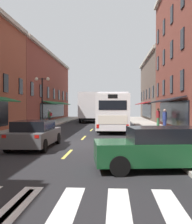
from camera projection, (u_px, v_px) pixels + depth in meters
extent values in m
cube|color=black|center=(78.00, 144.00, 15.80)|extent=(34.80, 80.00, 0.10)
cube|color=#DBCC4C|center=(15.00, 206.00, 5.82)|extent=(0.14, 2.40, 0.01)
cube|color=#DBCC4C|center=(68.00, 154.00, 12.31)|extent=(0.14, 2.40, 0.01)
cube|color=#DBCC4C|center=(84.00, 138.00, 18.79)|extent=(0.14, 2.40, 0.01)
cube|color=#DBCC4C|center=(92.00, 130.00, 25.28)|extent=(0.14, 2.40, 0.01)
cube|color=#DBCC4C|center=(96.00, 125.00, 31.76)|extent=(0.14, 2.40, 0.01)
cube|color=#DBCC4C|center=(99.00, 122.00, 38.24)|extent=(0.14, 2.40, 0.01)
cube|color=#DBCC4C|center=(102.00, 120.00, 44.73)|extent=(0.14, 2.40, 0.01)
cube|color=#DBCC4C|center=(103.00, 118.00, 51.21)|extent=(0.14, 2.40, 0.01)
cube|color=silver|center=(15.00, 206.00, 5.82)|extent=(0.50, 2.80, 0.01)
cube|color=silver|center=(66.00, 207.00, 5.75)|extent=(0.50, 2.80, 0.01)
cube|color=silver|center=(119.00, 209.00, 5.67)|extent=(0.50, 2.80, 0.01)
cube|color=silver|center=(173.00, 210.00, 5.60)|extent=(0.50, 2.80, 0.01)
cube|color=#A39E93|center=(182.00, 143.00, 15.40)|extent=(3.00, 80.00, 0.14)
cube|color=black|center=(6.00, 83.00, 23.82)|extent=(0.10, 1.00, 1.60)
cube|color=black|center=(21.00, 86.00, 27.62)|extent=(0.10, 1.00, 1.60)
cube|color=brown|center=(29.00, 88.00, 43.07)|extent=(8.00, 26.57, 10.30)
cube|color=#B2AD9E|center=(54.00, 57.00, 42.71)|extent=(0.44, 26.07, 0.40)
cube|color=black|center=(54.00, 111.00, 42.87)|extent=(0.10, 16.00, 2.10)
cube|color=#1E6638|center=(59.00, 103.00, 42.80)|extent=(1.38, 14.93, 0.44)
cube|color=black|center=(32.00, 89.00, 31.42)|extent=(0.10, 1.00, 1.60)
cube|color=black|center=(41.00, 91.00, 35.22)|extent=(0.10, 1.00, 1.60)
cube|color=black|center=(48.00, 92.00, 39.02)|extent=(0.10, 1.00, 1.60)
cube|color=black|center=(54.00, 94.00, 42.82)|extent=(0.10, 1.00, 1.60)
cube|color=black|center=(59.00, 95.00, 46.62)|extent=(0.10, 1.00, 1.60)
cube|color=black|center=(63.00, 96.00, 50.42)|extent=(0.10, 1.00, 1.60)
cube|color=black|center=(67.00, 97.00, 54.22)|extent=(0.10, 1.00, 1.60)
cube|color=black|center=(171.00, 113.00, 25.25)|extent=(0.10, 12.00, 2.10)
cube|color=black|center=(164.00, 100.00, 25.28)|extent=(1.38, 11.20, 0.44)
cube|color=black|center=(182.00, 80.00, 21.21)|extent=(0.10, 1.00, 1.60)
cube|color=black|center=(171.00, 84.00, 25.20)|extent=(0.10, 1.00, 1.60)
cube|color=black|center=(164.00, 88.00, 29.19)|extent=(0.10, 1.00, 1.60)
cube|color=black|center=(158.00, 90.00, 33.18)|extent=(0.10, 1.00, 1.60)
cube|color=black|center=(182.00, 39.00, 21.15)|extent=(0.10, 1.00, 1.60)
cube|color=black|center=(172.00, 50.00, 25.14)|extent=(0.10, 1.00, 1.60)
cube|color=black|center=(164.00, 58.00, 29.13)|extent=(0.10, 1.00, 1.60)
cube|color=black|center=(158.00, 63.00, 33.12)|extent=(0.10, 1.00, 1.60)
cube|color=black|center=(172.00, 15.00, 25.08)|extent=(0.10, 1.00, 1.60)
cube|color=black|center=(164.00, 27.00, 29.07)|extent=(0.10, 1.00, 1.60)
cube|color=black|center=(158.00, 37.00, 33.06)|extent=(0.10, 1.00, 1.60)
cube|color=brown|center=(171.00, 88.00, 44.86)|extent=(8.00, 19.90, 10.36)
cube|color=#B2AD9E|center=(146.00, 59.00, 45.05)|extent=(0.44, 19.40, 0.40)
cube|color=black|center=(146.00, 110.00, 45.20)|extent=(0.10, 12.00, 2.10)
cube|color=maroon|center=(142.00, 103.00, 45.23)|extent=(1.38, 11.20, 0.44)
cube|color=black|center=(153.00, 92.00, 37.17)|extent=(0.10, 1.00, 1.60)
cube|color=black|center=(149.00, 93.00, 41.16)|extent=(0.10, 1.00, 1.60)
cube|color=black|center=(146.00, 94.00, 45.15)|extent=(0.10, 1.00, 1.60)
cube|color=black|center=(144.00, 95.00, 49.14)|extent=(0.10, 1.00, 1.60)
cube|color=black|center=(141.00, 96.00, 53.13)|extent=(0.10, 1.00, 1.60)
cube|color=white|center=(113.00, 111.00, 25.79)|extent=(2.56, 11.70, 2.78)
cube|color=silver|center=(113.00, 96.00, 25.77)|extent=(2.36, 10.50, 0.16)
cube|color=black|center=(113.00, 109.00, 26.09)|extent=(2.60, 9.30, 0.96)
cube|color=#193899|center=(113.00, 123.00, 25.81)|extent=(2.59, 11.30, 0.36)
cube|color=black|center=(113.00, 109.00, 31.58)|extent=(2.25, 0.12, 1.10)
cube|color=black|center=(113.00, 105.00, 19.99)|extent=(2.05, 0.12, 0.70)
cube|color=silver|center=(113.00, 120.00, 20.00)|extent=(2.15, 0.10, 0.64)
cube|color=black|center=(113.00, 96.00, 19.97)|extent=(0.70, 0.10, 0.28)
cube|color=red|center=(98.00, 126.00, 20.07)|extent=(0.20, 0.08, 0.28)
cube|color=red|center=(128.00, 126.00, 19.92)|extent=(0.20, 0.08, 0.28)
cylinder|color=black|center=(102.00, 122.00, 29.74)|extent=(0.30, 1.00, 1.00)
cylinder|color=black|center=(124.00, 122.00, 29.58)|extent=(0.30, 1.00, 1.00)
cylinder|color=black|center=(99.00, 127.00, 22.55)|extent=(0.30, 1.00, 1.00)
cylinder|color=black|center=(127.00, 127.00, 22.39)|extent=(0.30, 1.00, 1.00)
cube|color=black|center=(90.00, 111.00, 40.16)|extent=(2.35, 2.44, 2.40)
cube|color=black|center=(91.00, 105.00, 41.30)|extent=(2.00, 0.14, 0.80)
cube|color=silver|center=(89.00, 105.00, 36.59)|extent=(2.50, 4.79, 3.32)
cube|color=navy|center=(98.00, 104.00, 36.53)|extent=(0.12, 2.84, 0.90)
cube|color=black|center=(89.00, 118.00, 37.81)|extent=(2.04, 6.77, 0.24)
cylinder|color=black|center=(83.00, 118.00, 40.03)|extent=(0.30, 0.91, 0.90)
cylinder|color=black|center=(98.00, 118.00, 39.93)|extent=(0.30, 0.91, 0.90)
cylinder|color=black|center=(80.00, 120.00, 35.96)|extent=(0.30, 0.91, 0.90)
cylinder|color=black|center=(97.00, 120.00, 35.86)|extent=(0.30, 0.91, 0.90)
cube|color=#515154|center=(35.00, 137.00, 14.21)|extent=(1.84, 4.46, 0.68)
cube|color=black|center=(34.00, 126.00, 14.02)|extent=(1.68, 2.41, 0.53)
cube|color=red|center=(4.00, 136.00, 12.05)|extent=(0.20, 0.06, 0.14)
cube|color=red|center=(37.00, 137.00, 11.95)|extent=(0.20, 0.06, 0.14)
cylinder|color=black|center=(28.00, 138.00, 15.80)|extent=(0.22, 0.64, 0.64)
cylinder|color=black|center=(58.00, 138.00, 15.68)|extent=(0.22, 0.64, 0.64)
cylinder|color=black|center=(7.00, 145.00, 12.75)|extent=(0.22, 0.64, 0.64)
cylinder|color=black|center=(44.00, 146.00, 12.63)|extent=(0.22, 0.64, 0.64)
cube|color=black|center=(94.00, 116.00, 47.46)|extent=(1.79, 4.74, 0.71)
cube|color=black|center=(93.00, 112.00, 47.26)|extent=(1.63, 2.56, 0.54)
cube|color=red|center=(88.00, 115.00, 45.16)|extent=(0.20, 0.06, 0.14)
cube|color=red|center=(97.00, 115.00, 45.06)|extent=(0.20, 0.06, 0.14)
cylinder|color=black|center=(90.00, 117.00, 49.18)|extent=(0.22, 0.64, 0.64)
cylinder|color=black|center=(99.00, 117.00, 49.07)|extent=(0.22, 0.64, 0.64)
cylinder|color=black|center=(88.00, 118.00, 45.86)|extent=(0.22, 0.64, 0.64)
cylinder|color=black|center=(98.00, 118.00, 45.74)|extent=(0.22, 0.64, 0.64)
cube|color=#144723|center=(159.00, 152.00, 9.23)|extent=(4.54, 2.32, 0.72)
cube|color=black|center=(164.00, 135.00, 9.23)|extent=(2.54, 1.90, 0.50)
cylinder|color=black|center=(120.00, 166.00, 8.31)|extent=(0.66, 0.30, 0.64)
cylinder|color=black|center=(113.00, 156.00, 9.98)|extent=(0.66, 0.30, 0.64)
cylinder|color=black|center=(192.00, 155.00, 10.16)|extent=(0.66, 0.30, 0.64)
cylinder|color=black|center=(49.00, 121.00, 31.03)|extent=(0.28, 0.28, 0.81)
cylinder|color=#33663F|center=(49.00, 115.00, 31.01)|extent=(0.36, 0.36, 0.62)
sphere|color=gray|center=(49.00, 111.00, 31.01)|extent=(0.22, 0.22, 0.22)
cube|color=maroon|center=(51.00, 114.00, 30.88)|extent=(0.27, 0.30, 0.36)
cylinder|color=#33663F|center=(158.00, 122.00, 27.66)|extent=(0.28, 0.28, 0.89)
cylinder|color=maroon|center=(158.00, 114.00, 27.64)|extent=(0.36, 0.36, 0.69)
sphere|color=#8C8A5E|center=(158.00, 110.00, 27.63)|extent=(0.24, 0.24, 0.24)
cylinder|color=navy|center=(165.00, 125.00, 22.78)|extent=(0.28, 0.28, 0.88)
cylinder|color=navy|center=(165.00, 116.00, 22.76)|extent=(0.36, 0.36, 0.68)
sphere|color=tan|center=(165.00, 110.00, 22.75)|extent=(0.24, 0.24, 0.24)
cylinder|color=#B29947|center=(165.00, 124.00, 24.95)|extent=(0.28, 0.28, 0.78)
cylinder|color=#4C4C51|center=(165.00, 117.00, 24.94)|extent=(0.36, 0.36, 0.61)
sphere|color=#CB797B|center=(165.00, 112.00, 24.93)|extent=(0.21, 0.21, 0.21)
cylinder|color=black|center=(42.00, 103.00, 25.74)|extent=(0.14, 0.14, 4.72)
cylinder|color=black|center=(42.00, 125.00, 25.78)|extent=(0.28, 0.28, 0.60)
cylinder|color=black|center=(42.00, 79.00, 25.70)|extent=(1.10, 0.07, 0.07)
sphere|color=white|center=(36.00, 79.00, 25.74)|extent=(0.32, 0.32, 0.32)
sphere|color=white|center=(48.00, 79.00, 25.66)|extent=(0.32, 0.32, 0.32)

